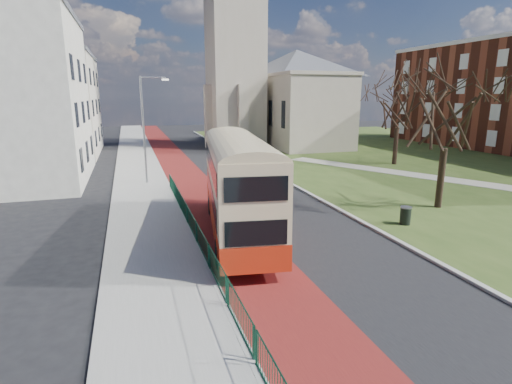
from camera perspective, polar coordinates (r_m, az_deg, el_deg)
name	(u,v)px	position (r m, az deg, el deg)	size (l,w,h in m)	color
ground	(287,270)	(16.16, 4.50, -11.07)	(160.00, 160.00, 0.00)	black
road_carriageway	(217,175)	(34.96, -5.58, 2.50)	(9.00, 120.00, 0.01)	black
bus_lane	(186,176)	(34.51, -9.97, 2.21)	(3.40, 120.00, 0.01)	#591414
pavement_west	(140,179)	(34.22, -16.28, 1.86)	(4.00, 120.00, 0.12)	gray
kerb_west	(164,177)	(34.32, -12.95, 2.10)	(0.25, 120.00, 0.13)	#999993
kerb_east	(260,167)	(38.03, 0.57, 3.57)	(0.25, 80.00, 0.13)	#999993
grass_green	(432,158)	(48.06, 23.81, 4.48)	(40.00, 80.00, 0.04)	#2F4418
footpath	(478,184)	(35.45, 29.15, 1.05)	(2.20, 36.00, 0.03)	#9E998C
pedestrian_railing	(196,232)	(18.81, -8.54, -5.72)	(0.07, 24.00, 1.12)	#0E3E29
gothic_church	(269,44)	(55.04, 1.86, 20.35)	(16.38, 18.00, 40.00)	gray
street_block_near	(11,98)	(36.53, -31.61, 11.34)	(10.30, 14.30, 13.00)	beige
street_block_far	(49,104)	(52.24, -27.45, 11.11)	(10.30, 16.30, 11.50)	beige
streetlamp	(145,124)	(31.65, -15.53, 9.29)	(2.13, 0.18, 8.00)	gray
bus	(238,182)	(19.19, -2.57, 1.42)	(4.29, 11.51, 4.70)	#B72810
winter_tree_near	(450,99)	(26.20, 25.95, 11.87)	(6.90, 6.90, 9.37)	black
winter_tree_far	(399,98)	(41.73, 19.81, 12.48)	(7.07, 7.07, 9.24)	black
litter_bin	(405,215)	(22.68, 20.57, -3.15)	(0.71, 0.71, 0.96)	black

